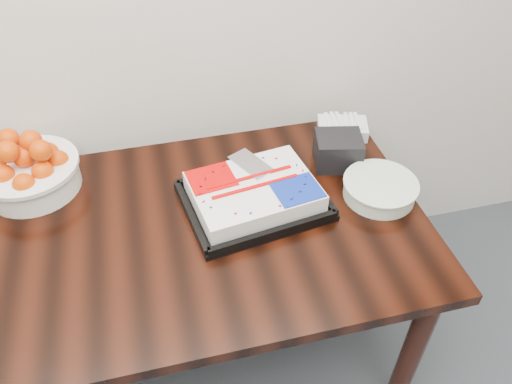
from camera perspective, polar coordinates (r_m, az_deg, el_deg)
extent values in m
cube|color=black|center=(1.58, -13.48, -5.37)|extent=(1.80, 0.90, 0.04)
cylinder|color=black|center=(1.82, 17.37, -17.10)|extent=(0.07, 0.07, 0.71)
cylinder|color=black|center=(2.22, 8.87, -1.31)|extent=(0.07, 0.07, 0.71)
cube|color=black|center=(1.61, -0.26, -1.16)|extent=(0.48, 0.40, 0.02)
cube|color=white|center=(1.58, -0.26, -0.03)|extent=(0.42, 0.34, 0.07)
cube|color=#C00404|center=(1.60, -4.90, 2.03)|extent=(0.16, 0.14, 0.00)
cube|color=#0D2599|center=(1.53, 4.58, -0.23)|extent=(0.16, 0.14, 0.00)
cube|color=silver|center=(1.63, -0.08, 3.25)|extent=(0.14, 0.17, 0.00)
cylinder|color=white|center=(1.80, -24.27, 1.65)|extent=(0.30, 0.30, 0.10)
cylinder|color=white|center=(1.78, -24.66, 2.71)|extent=(0.32, 0.32, 0.01)
cylinder|color=white|center=(1.68, 13.94, 0.26)|extent=(0.23, 0.23, 0.05)
cylinder|color=white|center=(1.66, 14.10, 1.02)|extent=(0.24, 0.24, 0.01)
cube|color=silver|center=(1.93, 9.82, 7.19)|extent=(0.21, 0.17, 0.05)
cube|color=black|center=(1.76, 9.34, 4.70)|extent=(0.18, 0.16, 0.11)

